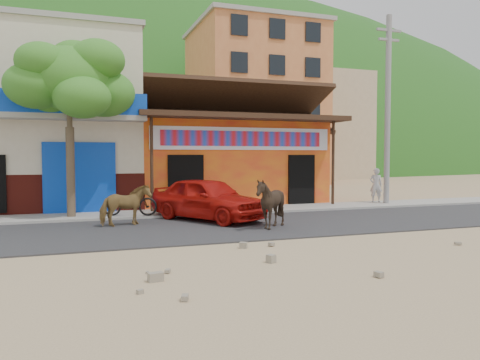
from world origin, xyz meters
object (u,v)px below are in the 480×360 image
at_px(utility_pole, 388,110).
at_px(red_car, 208,199).
at_px(pedestrian, 376,185).
at_px(tree, 70,127).
at_px(cow_dark, 270,204).
at_px(cow_tan, 125,205).
at_px(scooter, 130,202).

xyz_separation_m(utility_pole, red_car, (-8.54, -2.01, -3.37)).
bearing_deg(pedestrian, red_car, 40.47).
bearing_deg(tree, cow_dark, -37.30).
xyz_separation_m(cow_dark, red_car, (-1.23, 2.38, -0.02)).
bearing_deg(tree, utility_pole, 0.90).
distance_m(cow_tan, cow_dark, 4.39).
bearing_deg(red_car, cow_tan, 157.71).
xyz_separation_m(scooter, pedestrian, (10.72, 1.17, 0.27)).
bearing_deg(cow_tan, utility_pole, -92.69).
distance_m(red_car, pedestrian, 8.70).
bearing_deg(tree, cow_tan, -55.15).
distance_m(tree, red_car, 5.20).
bearing_deg(scooter, pedestrian, -64.38).
height_order(tree, cow_dark, tree).
xyz_separation_m(tree, red_car, (4.26, -1.81, -2.37)).
bearing_deg(scooter, red_car, -99.40).
xyz_separation_m(tree, cow_dark, (5.49, -4.18, -2.35)).
bearing_deg(cow_dark, utility_pole, 120.49).
relative_size(utility_pole, pedestrian, 5.33).
relative_size(tree, utility_pole, 0.75).
bearing_deg(pedestrian, cow_tan, 38.65).
height_order(cow_dark, red_car, cow_dark).
bearing_deg(scooter, utility_pole, -66.96).
xyz_separation_m(cow_tan, cow_dark, (3.94, -1.95, 0.11)).
bearing_deg(utility_pole, cow_tan, -167.80).
distance_m(cow_tan, scooter, 1.76).
relative_size(tree, pedestrian, 4.00).
relative_size(scooter, pedestrian, 1.23).
distance_m(cow_dark, pedestrian, 8.61).
height_order(cow_dark, pedestrian, pedestrian).
distance_m(utility_pole, red_car, 9.40).
bearing_deg(scooter, tree, 94.51).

